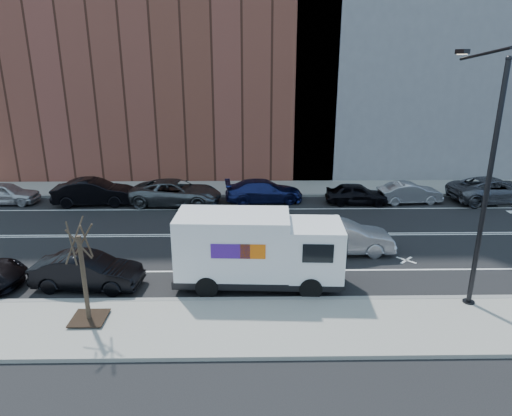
{
  "coord_description": "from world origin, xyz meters",
  "views": [
    {
      "loc": [
        -1.33,
        -22.56,
        9.0
      ],
      "look_at": [
        -0.95,
        0.33,
        1.4
      ],
      "focal_mm": 32.0,
      "sensor_mm": 36.0,
      "label": 1
    }
  ],
  "objects_px": {
    "fedex_van": "(257,249)",
    "far_parked_a": "(6,193)",
    "far_parked_b": "(94,192)",
    "driving_sedan": "(343,237)"
  },
  "relations": [
    {
      "from": "fedex_van",
      "to": "far_parked_a",
      "type": "height_order",
      "value": "fedex_van"
    },
    {
      "from": "fedex_van",
      "to": "far_parked_b",
      "type": "relative_size",
      "value": 1.38
    },
    {
      "from": "fedex_van",
      "to": "driving_sedan",
      "type": "xyz_separation_m",
      "value": [
        4.18,
        3.26,
        -0.83
      ]
    },
    {
      "from": "far_parked_a",
      "to": "far_parked_b",
      "type": "xyz_separation_m",
      "value": [
        5.71,
        -0.23,
        0.13
      ]
    },
    {
      "from": "far_parked_a",
      "to": "driving_sedan",
      "type": "xyz_separation_m",
      "value": [
        20.09,
        -8.04,
        0.09
      ]
    },
    {
      "from": "fedex_van",
      "to": "far_parked_b",
      "type": "xyz_separation_m",
      "value": [
        -10.2,
        11.08,
        -0.8
      ]
    },
    {
      "from": "far_parked_b",
      "to": "driving_sedan",
      "type": "distance_m",
      "value": 16.37
    },
    {
      "from": "fedex_van",
      "to": "far_parked_a",
      "type": "xyz_separation_m",
      "value": [
        -15.91,
        11.3,
        -0.93
      ]
    },
    {
      "from": "far_parked_a",
      "to": "driving_sedan",
      "type": "relative_size",
      "value": 0.85
    },
    {
      "from": "driving_sedan",
      "to": "far_parked_b",
      "type": "bearing_deg",
      "value": 60.91
    }
  ]
}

